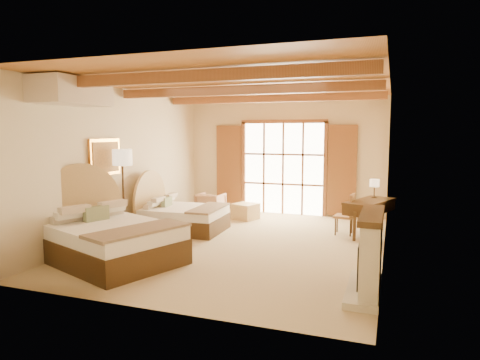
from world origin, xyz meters
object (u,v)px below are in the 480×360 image
at_px(nightstand, 112,229).
at_px(armchair, 211,204).
at_px(bed_far, 178,215).
at_px(desk, 369,216).
at_px(bed_near, 105,237).

xyz_separation_m(nightstand, armchair, (0.71, 3.38, 0.01)).
relative_size(bed_far, desk, 1.20).
bearing_deg(nightstand, desk, 22.07).
distance_m(armchair, desk, 4.25).
distance_m(bed_near, nightstand, 1.21).
height_order(bed_far, nightstand, bed_far).
bearing_deg(bed_near, armchair, 110.01).
bearing_deg(desk, bed_near, -117.93).
distance_m(bed_near, bed_far, 2.57).
relative_size(nightstand, desk, 0.39).
xyz_separation_m(bed_near, nightstand, (-0.62, 1.03, -0.14)).
distance_m(nightstand, desk, 5.51).
xyz_separation_m(bed_far, nightstand, (-0.70, -1.54, -0.06)).
height_order(nightstand, desk, desk).
height_order(bed_near, nightstand, bed_near).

